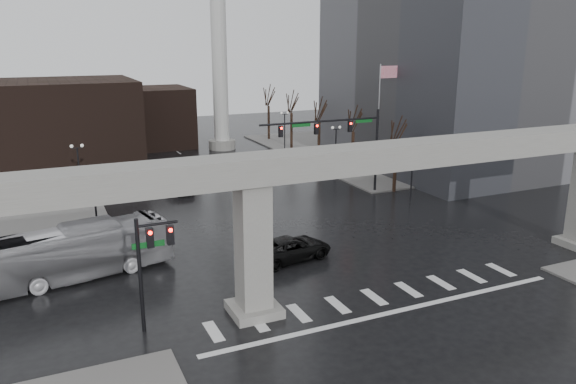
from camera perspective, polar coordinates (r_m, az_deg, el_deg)
name	(u,v)px	position (r m, az deg, el deg)	size (l,w,h in m)	color
ground	(365,290)	(33.98, 7.81, -9.85)	(160.00, 160.00, 0.00)	black
sidewalk_ne	(388,150)	(76.54, 10.12, 4.27)	(28.00, 36.00, 0.15)	slate
elevated_guideway	(388,175)	(32.39, 10.14, 1.70)	(48.00, 2.60, 8.70)	gray
building_far_left	(62,125)	(68.59, -21.97, 6.32)	(16.00, 14.00, 10.00)	black
building_far_mid	(152,117)	(79.94, -13.63, 7.39)	(10.00, 10.00, 8.00)	black
smokestack	(219,47)	(75.40, -7.02, 14.38)	(3.60, 3.60, 30.00)	beige
signal_mast_arm	(342,135)	(52.25, 5.52, 5.81)	(12.12, 0.43, 8.00)	black
signal_left_pole	(150,255)	(28.67, -13.84, -6.19)	(2.30, 0.30, 6.00)	black
flagpole_assembly	(381,109)	(58.00, 9.45, 8.30)	(2.06, 0.12, 12.00)	silver
lamp_right_0	(412,166)	(51.20, 12.52, 2.63)	(1.22, 0.32, 5.11)	black
lamp_right_1	(336,141)	(62.73, 4.89, 5.22)	(1.22, 0.32, 5.11)	black
lamp_right_2	(285,124)	(75.10, -0.34, 6.93)	(1.22, 0.32, 5.11)	black
lamp_left_0	(95,200)	(41.47, -19.02, -0.79)	(1.22, 0.32, 5.11)	black
lamp_left_1	(78,162)	(55.08, -20.52, 2.90)	(1.22, 0.32, 5.11)	black
lamp_left_2	(68,138)	(68.84, -21.43, 5.11)	(1.22, 0.32, 5.11)	black
tree_right_0	(395,163)	(55.11, 10.86, 2.87)	(1.09, 1.58, 7.50)	black
tree_right_1	(353,149)	(61.66, 6.61, 4.41)	(1.09, 1.61, 7.67)	black
tree_right_2	(319,137)	(68.52, 3.18, 5.63)	(1.10, 1.63, 7.85)	black
tree_right_3	(292,127)	(75.61, 0.37, 6.61)	(1.11, 1.66, 8.02)	black
tree_right_4	(269,119)	(82.86, -1.96, 7.40)	(1.12, 1.69, 8.19)	black
pickup_truck	(291,248)	(37.78, 0.27, -5.75)	(2.65, 5.74, 1.60)	black
city_bus	(72,253)	(37.06, -21.05, -5.78)	(2.82, 12.07, 3.36)	#9A9A9E
far_car	(177,184)	(55.39, -11.23, 0.81)	(1.89, 4.71, 1.60)	black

